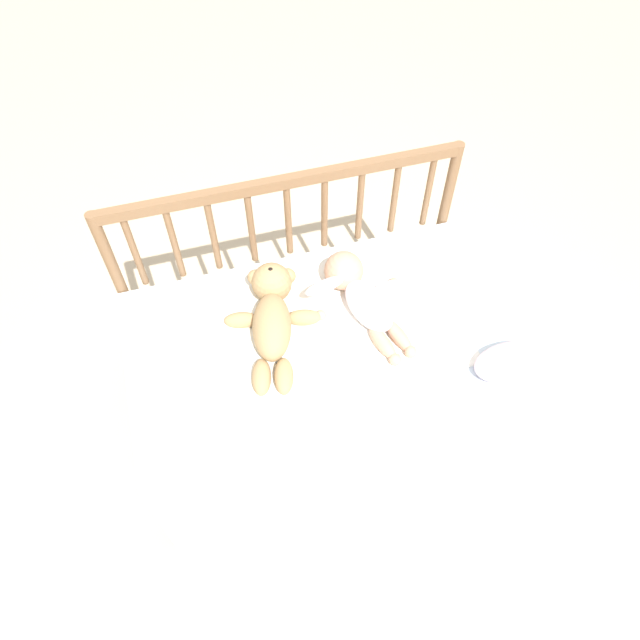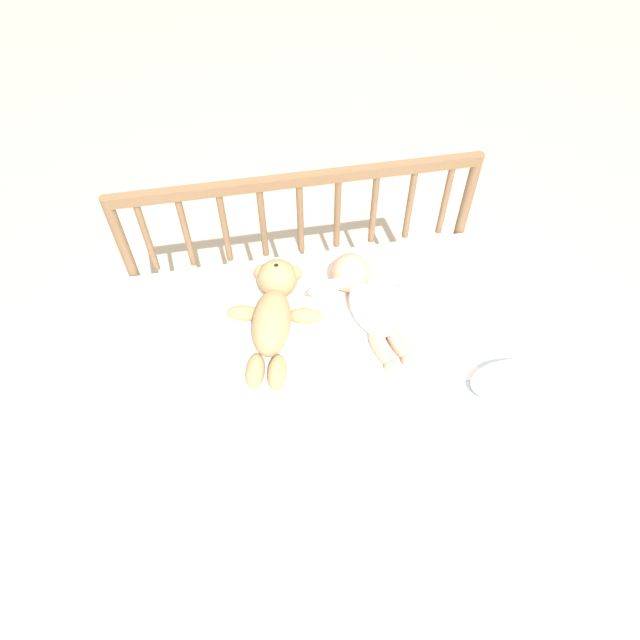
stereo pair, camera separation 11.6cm
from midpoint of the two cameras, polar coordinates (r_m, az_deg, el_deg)
The scene contains 7 objects.
ground_plane at distance 2.24m, azimuth 1.55°, elevation -9.85°, with size 12.00×12.00×0.00m, color #C6B293.
crib_mattress at distance 2.00m, azimuth 1.72°, elevation -6.16°, with size 1.19×0.69×0.56m.
crib_rail at distance 1.95m, azimuth -0.20°, elevation 8.32°, with size 1.19×0.04×0.88m.
blanket at distance 1.78m, azimuth 2.13°, elevation -0.66°, with size 0.85×0.54×0.01m.
teddy_bear at distance 1.75m, azimuth -2.78°, elevation 0.93°, with size 0.31×0.45×0.13m.
baby at distance 1.79m, azimuth 6.31°, elevation 2.09°, with size 0.34×0.43×0.13m.
small_pillow at distance 1.74m, azimuth 20.35°, elevation -5.74°, with size 0.24×0.14×0.06m.
Camera 2 is at (-0.19, -1.02, 1.99)m, focal length 32.00 mm.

